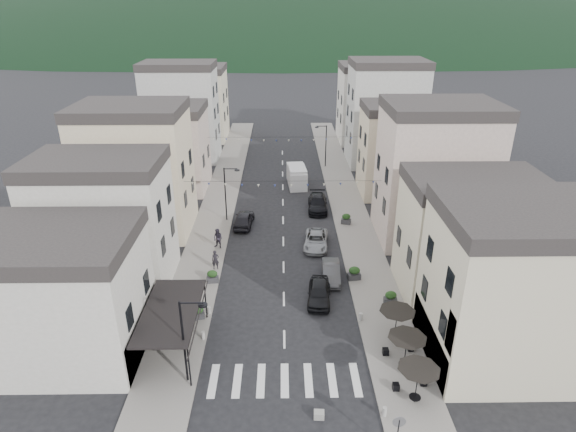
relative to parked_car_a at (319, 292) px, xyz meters
name	(u,v)px	position (x,y,z in m)	size (l,w,h in m)	color
ground	(285,405)	(-2.80, -10.79, -0.75)	(700.00, 700.00, 0.00)	black
sidewalk_left	(220,199)	(-10.30, 21.21, -0.69)	(4.00, 76.00, 0.12)	slate
sidewalk_right	(345,198)	(4.70, 21.21, -0.69)	(4.00, 76.00, 0.12)	slate
hill_backdrop	(281,36)	(-2.80, 289.21, -0.75)	(640.00, 360.00, 70.00)	black
boutique_building	(46,302)	(-18.30, -5.79, 3.25)	(12.00, 8.00, 8.00)	#B7B3A7
bistro_building	(514,294)	(11.70, -6.79, 4.25)	(10.00, 8.00, 10.00)	beige
boutique_awning	(175,312)	(-10.05, -5.79, 2.37)	(3.77, 7.50, 3.28)	black
buildings_row_left	(167,137)	(-17.30, 26.96, 5.37)	(10.20, 54.16, 14.00)	#B7B3A7
buildings_row_right	(400,137)	(11.70, 25.81, 5.57)	(10.20, 54.16, 14.50)	beige
cafe_terrace	(407,341)	(4.90, -7.99, 1.61)	(2.50, 8.10, 2.53)	black
streetlamp_left_near	(187,334)	(-8.62, -8.79, 2.95)	(1.70, 0.56, 6.00)	black
streetlamp_left_far	(228,189)	(-8.62, 15.21, 2.95)	(1.70, 0.56, 6.00)	black
streetlamp_right_far	(324,142)	(3.02, 33.21, 2.95)	(1.70, 0.56, 6.00)	black
traffic_sign	(398,428)	(3.00, -14.29, 1.18)	(0.70, 0.07, 2.70)	black
bollards	(284,339)	(-2.80, -5.29, -0.33)	(11.66, 10.26, 0.60)	gray
bunting_near	(283,184)	(-2.80, 11.21, 4.90)	(19.00, 0.28, 0.62)	black
bunting_far	(282,140)	(-2.80, 27.21, 4.90)	(19.00, 0.28, 0.62)	black
parked_car_a	(319,292)	(0.00, 0.00, 0.00)	(1.77, 4.40, 1.50)	black
parked_car_b	(331,272)	(1.25, 3.17, -0.06)	(1.46, 4.18, 1.38)	#38383B
parked_car_c	(316,240)	(0.36, 9.09, -0.08)	(2.23, 4.84, 1.34)	gray
parked_car_d	(318,203)	(1.14, 18.07, 0.02)	(2.14, 5.27, 1.53)	black
parked_car_e	(244,219)	(-6.96, 13.89, 0.03)	(1.84, 4.57, 1.56)	black
delivery_van	(297,176)	(-0.99, 25.95, 0.52)	(2.55, 5.56, 2.59)	silver
pedestrian_a	(215,260)	(-8.80, 4.82, 0.26)	(0.65, 0.42, 1.77)	black
pedestrian_b	(218,238)	(-9.03, 8.78, 0.36)	(0.96, 0.75, 1.97)	#26222D
concrete_block_b	(319,415)	(-0.85, -11.79, -0.52)	(0.60, 0.45, 0.45)	gray
planter_la	(198,312)	(-9.24, -2.41, -0.10)	(1.09, 0.80, 1.09)	#2B2A2D
planter_lb	(212,276)	(-8.80, 2.64, -0.09)	(1.04, 0.62, 1.12)	#333336
planter_ra	(354,273)	(3.20, 2.93, -0.04)	(1.16, 0.76, 1.21)	#2A2A2C
planter_rb	(391,298)	(5.54, -0.74, -0.07)	(1.07, 0.66, 1.15)	#2C2C2E
planter_rc	(346,219)	(3.89, 14.02, -0.07)	(1.13, 0.79, 1.14)	#313134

